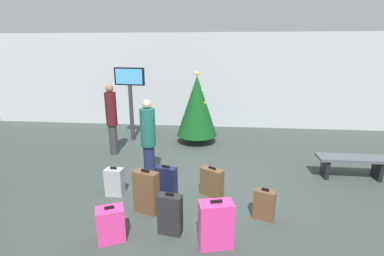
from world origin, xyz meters
TOP-DOWN VIEW (x-y plane):
  - ground_plane at (0.00, 0.00)m, footprint 16.00×16.00m
  - back_wall at (0.00, 4.86)m, footprint 16.00×0.20m
  - holiday_tree at (-0.24, 2.93)m, footprint 1.18×1.18m
  - flight_info_kiosk at (-2.21, 2.98)m, footprint 0.92×0.23m
  - waiting_bench at (3.27, 0.87)m, footprint 1.44×0.44m
  - traveller_0 at (-1.05, 0.43)m, footprint 0.42×0.42m
  - traveller_1 at (-2.35, 1.77)m, footprint 0.29×0.29m
  - suitcase_0 at (-1.53, -0.35)m, footprint 0.34×0.22m
  - suitcase_1 at (-1.12, -1.63)m, footprint 0.47×0.41m
  - suitcase_2 at (-0.78, -0.87)m, footprint 0.46×0.32m
  - suitcase_3 at (0.30, -0.18)m, footprint 0.46×0.39m
  - suitcase_4 at (1.18, -0.87)m, footprint 0.37×0.27m
  - suitcase_5 at (0.40, -1.62)m, footprint 0.52×0.35m
  - suitcase_6 at (-0.56, -0.26)m, footprint 0.44×0.28m
  - suitcase_7 at (-0.29, -1.40)m, footprint 0.38×0.23m

SIDE VIEW (x-z plane):
  - ground_plane at x=0.00m, z-range 0.00..0.00m
  - suitcase_4 at x=1.18m, z-range -0.02..0.52m
  - suitcase_1 at x=-1.12m, z-range -0.02..0.53m
  - suitcase_0 at x=-1.53m, z-range -0.02..0.55m
  - suitcase_3 at x=0.30m, z-range -0.02..0.56m
  - suitcase_6 at x=-0.56m, z-range -0.02..0.59m
  - suitcase_7 at x=-0.29m, z-range -0.02..0.65m
  - suitcase_5 at x=0.40m, z-range -0.02..0.70m
  - waiting_bench at x=3.27m, z-range 0.12..0.60m
  - suitcase_2 at x=-0.78m, z-range -0.02..0.76m
  - traveller_0 at x=-1.05m, z-range 0.05..1.77m
  - traveller_1 at x=-2.35m, z-range 0.07..1.91m
  - holiday_tree at x=-0.24m, z-range 0.06..2.15m
  - flight_info_kiosk at x=-2.21m, z-range 0.44..2.61m
  - back_wall at x=0.00m, z-range 0.00..3.22m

